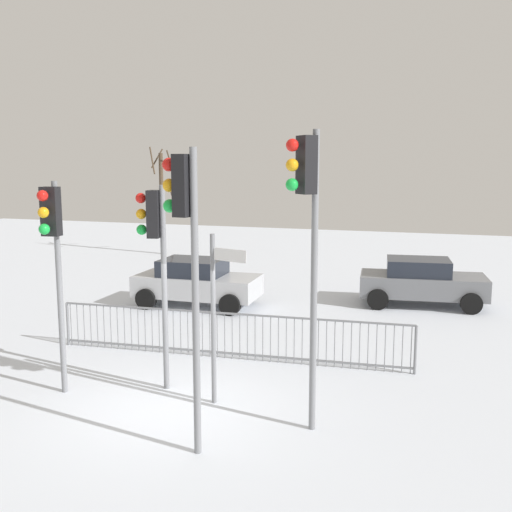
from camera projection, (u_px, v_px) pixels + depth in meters
ground_plane at (170, 409)px, 10.71m from camera, size 60.00×60.00×0.00m
traffic_light_rear_left at (307, 215)px, 9.30m from camera, size 0.47×0.46×4.92m
traffic_light_rear_right at (53, 240)px, 10.92m from camera, size 0.34×0.57×4.08m
traffic_light_foreground_left at (186, 233)px, 8.63m from camera, size 0.57×0.34×4.62m
traffic_light_mid_left at (156, 241)px, 11.27m from camera, size 0.56×0.36×4.00m
direction_sign_post at (216, 310)px, 10.69m from camera, size 0.76×0.29×3.16m
pedestrian_guard_railing at (228, 335)px, 13.41m from camera, size 8.25×0.62×1.07m
car_grey_near at (421, 281)px, 18.46m from camera, size 3.97×2.29×1.47m
car_silver_far at (196, 282)px, 18.40m from camera, size 3.86×2.04×1.47m
bare_tree_left at (162, 200)px, 28.85m from camera, size 1.25×1.24×5.21m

